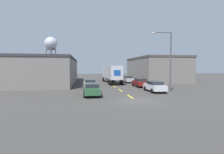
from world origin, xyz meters
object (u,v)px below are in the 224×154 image
Objects in this scene: street_lamp at (168,57)px; water_tower at (51,44)px; parked_car_right_near at (155,86)px; parked_car_left_far at (90,84)px; parked_car_left_near at (92,89)px; parked_car_right_mid at (140,82)px; semi_truck at (111,73)px; parked_car_right_far at (128,79)px.

water_tower is at bearing 115.65° from street_lamp.
parked_car_left_far is at bearing 149.24° from parked_car_right_near.
parked_car_right_mid is at bearing 43.58° from parked_car_left_near.
parked_car_left_far is 0.52× the size of street_lamp.
semi_truck is 2.84× the size of parked_car_right_near.
street_lamp is (2.01, -15.23, 4.12)m from parked_car_right_far.
parked_car_left_far is 8.90m from parked_car_right_mid.
parked_car_left_near is at bearing -90.00° from parked_car_left_far.
parked_car_right_mid is 0.52× the size of street_lamp.
water_tower is 59.35m from street_lamp.
parked_car_left_far is 1.00× the size of parked_car_right_far.
parked_car_left_far and parked_car_right_far have the same top height.
parked_car_left_near is 11.77m from street_lamp.
parked_car_right_mid is (0.00, 6.42, 0.00)m from parked_car_right_near.
street_lamp is at bearing -64.35° from water_tower.
street_lamp is at bearing -72.47° from parked_car_right_mid.
semi_truck reaches higher than parked_car_right_mid.
parked_car_left_near is 0.27× the size of water_tower.
parked_car_right_far is at bearing 48.64° from parked_car_left_far.
parked_car_right_far is (8.83, 17.26, 0.00)m from parked_car_left_near.
parked_car_left_near is at bearing -167.36° from parked_car_right_near.
parked_car_right_near is at bearing -178.71° from street_lamp.
parked_car_left_near is 58.24m from water_tower.
parked_car_left_far is at bearing -172.48° from parked_car_right_mid.
parked_car_right_near and parked_car_right_mid have the same top height.
semi_truck is at bearing 114.23° from parked_car_right_mid.
parked_car_right_near is 15.28m from parked_car_right_far.
parked_car_right_near is (3.84, -14.95, -1.48)m from semi_truck.
parked_car_right_near is 0.27× the size of water_tower.
street_lamp is at bearing -82.47° from parked_car_right_far.
parked_car_right_far is 1.00× the size of parked_car_right_mid.
semi_truck is at bearing 111.44° from street_lamp.
parked_car_left_far is 51.46m from water_tower.
parked_car_right_mid is (3.84, -8.54, -1.48)m from semi_truck.
parked_car_right_mid is at bearing 7.52° from parked_car_left_far.
parked_car_right_near is at bearing -66.16° from water_tower.
parked_car_left_near is at bearing -107.74° from semi_truck.
parked_car_right_near is at bearing -90.00° from parked_car_right_mid.
parked_car_right_mid is 7.85m from street_lamp.
water_tower reaches higher than street_lamp.
parked_car_right_mid is at bearing -67.11° from semi_truck.
parked_car_left_far is 1.00× the size of parked_car_left_near.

